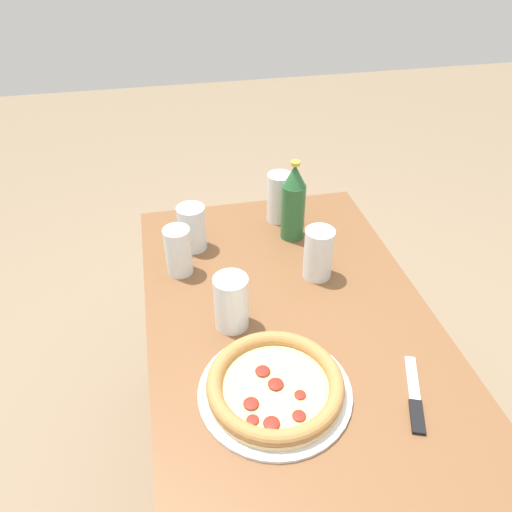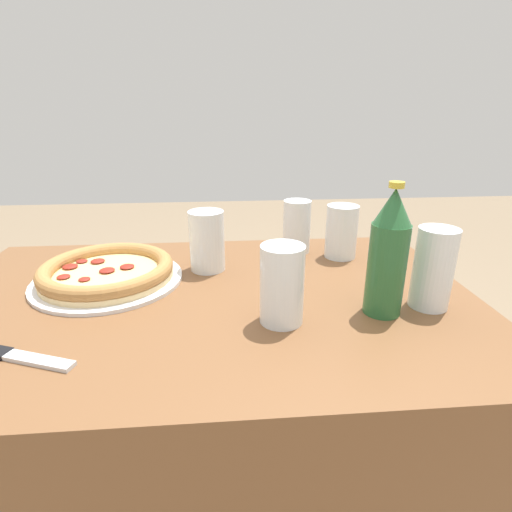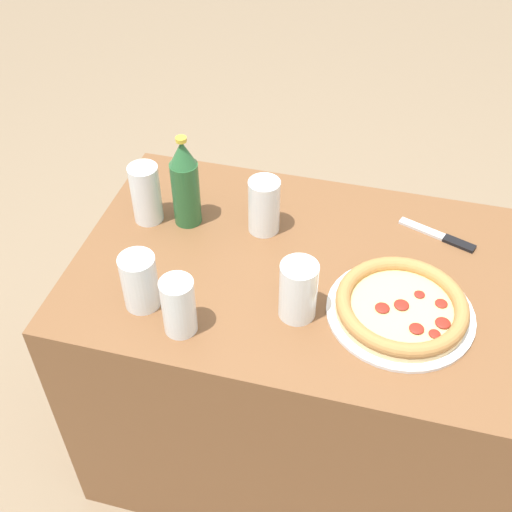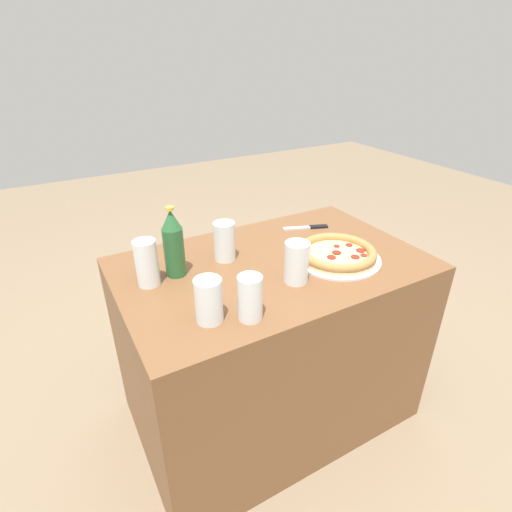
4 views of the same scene
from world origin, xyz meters
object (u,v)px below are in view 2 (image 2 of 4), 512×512
Objects in this scene: pizza_veggie at (107,272)px; glass_red_wine at (433,271)px; glass_iced_tea at (297,228)px; glass_water at (341,233)px; glass_mango_juice at (208,244)px; knife at (13,356)px; glass_lemonade at (282,289)px; beer_bottle at (388,254)px.

pizza_veggie is 0.66m from glass_red_wine.
pizza_veggie is at bearing 19.35° from glass_iced_tea.
glass_mango_juice reaches higher than glass_water.
glass_mango_juice is 0.44m from knife.
glass_red_wine is at bearing 152.61° from glass_mango_juice.
glass_red_wine is 0.29m from glass_lemonade.
glass_red_wine is at bearing 108.89° from glass_water.
glass_water is at bearing -90.80° from beer_bottle.
glass_mango_juice is 0.57× the size of beer_bottle.
beer_bottle reaches higher than glass_red_wine.
pizza_veggie is 2.35× the size of glass_iced_tea.
glass_water is at bearing 155.65° from glass_iced_tea.
knife is at bearing 10.21° from glass_lemonade.
glass_water reaches higher than pizza_veggie.
glass_mango_juice reaches higher than glass_iced_tea.
glass_iced_tea reaches higher than glass_water.
glass_red_wine is 1.11× the size of glass_mango_juice.
glass_mango_juice is at bearing 9.60° from glass_water.
glass_iced_tea is at bearing -104.26° from glass_lemonade.
glass_mango_juice is (-0.22, -0.05, 0.04)m from pizza_veggie.
glass_lemonade is at bearing 6.66° from glass_red_wine.
glass_mango_juice is (0.32, 0.05, 0.00)m from glass_water.
beer_bottle is (-0.54, 0.18, 0.09)m from pizza_veggie.
glass_red_wine is at bearing -170.36° from beer_bottle.
pizza_veggie is 0.40m from glass_lemonade.
glass_mango_juice is at bearing 24.61° from glass_iced_tea.
glass_iced_tea is 0.67m from knife.
pizza_veggie is 0.55m from glass_water.
glass_mango_juice is at bearing -35.98° from beer_bottle.
glass_lemonade is 1.05× the size of glass_iced_tea.
glass_iced_tea is at bearing -155.39° from glass_mango_juice.
glass_water is 0.54× the size of beer_bottle.
glass_red_wine is 1.17× the size of glass_water.
beer_bottle is 1.28× the size of knife.
glass_lemonade is at bearing 150.41° from pizza_veggie.
glass_mango_juice is (0.13, -0.25, -0.00)m from glass_lemonade.
glass_red_wine is 1.14× the size of glass_iced_tea.
glass_mango_juice is at bearing -27.39° from glass_red_wine.
pizza_veggie is 0.23m from glass_mango_juice.
glass_mango_juice reaches higher than knife.
beer_bottle is (-0.10, 0.33, 0.05)m from glass_iced_tea.
glass_mango_juice reaches higher than pizza_veggie.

